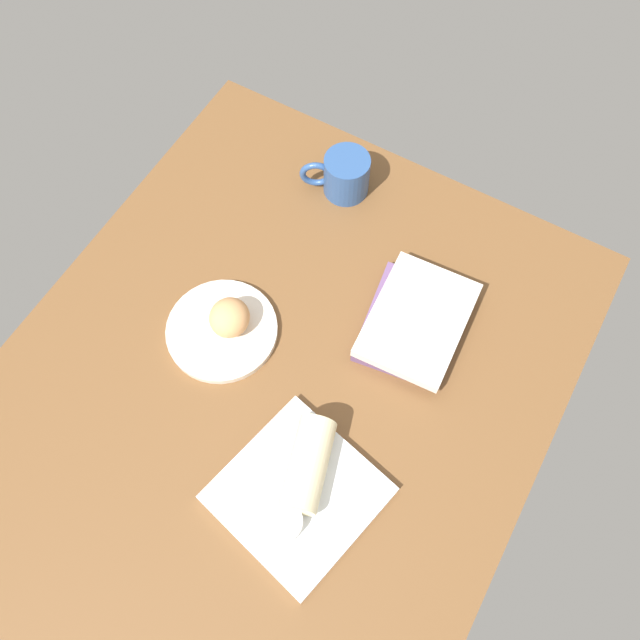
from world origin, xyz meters
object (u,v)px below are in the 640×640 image
(sauce_cup, at_px, (284,522))
(square_plate, at_px, (298,494))
(round_plate, at_px, (222,330))
(breakfast_wrap, at_px, (308,464))
(coffee_mug, at_px, (345,175))
(scone_pastry, at_px, (230,318))
(book_stack, at_px, (414,322))

(sauce_cup, bearing_deg, square_plate, 6.41)
(round_plate, xyz_separation_m, breakfast_wrap, (-0.14, -0.26, 0.04))
(round_plate, bearing_deg, coffee_mug, -5.35)
(scone_pastry, relative_size, sauce_cup, 1.24)
(breakfast_wrap, distance_m, book_stack, 0.32)
(scone_pastry, height_order, sauce_cup, scone_pastry)
(round_plate, bearing_deg, sauce_cup, -130.48)
(square_plate, relative_size, sauce_cup, 3.83)
(breakfast_wrap, bearing_deg, coffee_mug, 96.61)
(breakfast_wrap, height_order, coffee_mug, coffee_mug)
(coffee_mug, bearing_deg, book_stack, -128.97)
(round_plate, distance_m, scone_pastry, 0.04)
(breakfast_wrap, relative_size, coffee_mug, 1.14)
(round_plate, relative_size, book_stack, 0.87)
(round_plate, xyz_separation_m, scone_pastry, (0.01, -0.01, 0.04))
(book_stack, bearing_deg, square_plate, 175.79)
(sauce_cup, xyz_separation_m, breakfast_wrap, (0.09, 0.01, 0.02))
(round_plate, distance_m, coffee_mug, 0.38)
(round_plate, bearing_deg, scone_pastry, -38.86)
(coffee_mug, bearing_deg, scone_pastry, 176.28)
(square_plate, bearing_deg, round_plate, 55.84)
(round_plate, relative_size, scone_pastry, 2.69)
(book_stack, height_order, coffee_mug, coffee_mug)
(round_plate, bearing_deg, breakfast_wrap, -118.06)
(scone_pastry, height_order, coffee_mug, coffee_mug)
(round_plate, relative_size, coffee_mug, 1.55)
(book_stack, xyz_separation_m, coffee_mug, (0.20, 0.25, 0.02))
(square_plate, bearing_deg, scone_pastry, 52.42)
(sauce_cup, bearing_deg, round_plate, 49.52)
(sauce_cup, height_order, coffee_mug, coffee_mug)
(scone_pastry, xyz_separation_m, coffee_mug, (0.36, -0.02, -0.00))
(breakfast_wrap, relative_size, book_stack, 0.64)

